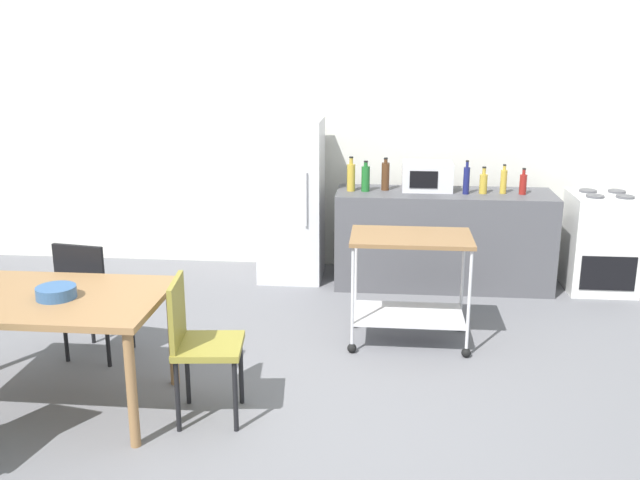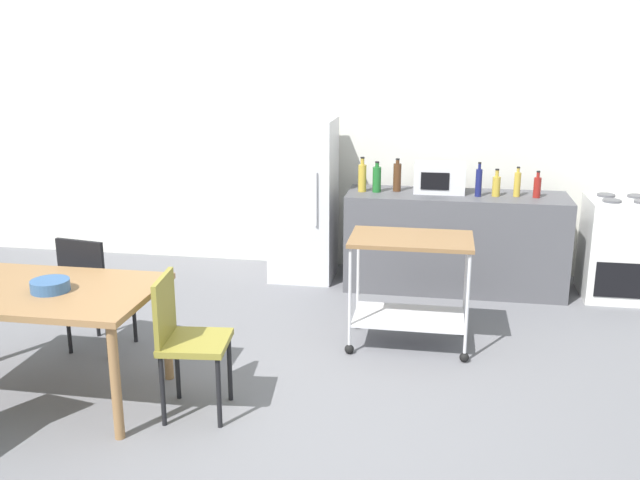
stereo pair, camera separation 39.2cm
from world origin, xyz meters
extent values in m
plane|color=slate|center=(0.00, 0.00, 0.00)|extent=(12.00, 12.00, 0.00)
cube|color=silver|center=(0.00, 3.20, 1.45)|extent=(8.40, 0.12, 2.90)
cube|color=#4C4C51|center=(0.90, 2.60, 0.45)|extent=(2.00, 0.64, 0.90)
cube|color=olive|center=(-1.72, -0.04, 0.73)|extent=(1.50, 0.90, 0.04)
cylinder|color=olive|center=(-1.03, -0.43, 0.35)|extent=(0.06, 0.06, 0.71)
cylinder|color=olive|center=(-1.03, 0.35, 0.35)|extent=(0.06, 0.06, 0.71)
cube|color=black|center=(-1.72, 0.76, 0.47)|extent=(0.46, 0.46, 0.04)
cube|color=black|center=(-1.75, 0.58, 0.69)|extent=(0.38, 0.09, 0.40)
cylinder|color=black|center=(-1.52, 0.90, 0.23)|extent=(0.03, 0.03, 0.45)
cylinder|color=black|center=(-1.86, 0.95, 0.23)|extent=(0.03, 0.03, 0.45)
cylinder|color=black|center=(-1.58, 0.56, 0.23)|extent=(0.03, 0.03, 0.45)
cylinder|color=black|center=(-1.91, 0.62, 0.23)|extent=(0.03, 0.03, 0.45)
cube|color=olive|center=(-0.68, -0.06, 0.47)|extent=(0.44, 0.44, 0.04)
cube|color=olive|center=(-0.86, -0.08, 0.69)|extent=(0.07, 0.38, 0.40)
cylinder|color=black|center=(-0.49, -0.21, 0.23)|extent=(0.03, 0.03, 0.45)
cylinder|color=black|center=(-0.53, 0.13, 0.23)|extent=(0.03, 0.03, 0.45)
cylinder|color=black|center=(-0.83, -0.25, 0.23)|extent=(0.03, 0.03, 0.45)
cylinder|color=black|center=(-0.87, 0.09, 0.23)|extent=(0.03, 0.03, 0.45)
cube|color=white|center=(2.35, 2.62, 0.45)|extent=(0.60, 0.60, 0.90)
cube|color=black|center=(2.35, 2.32, 0.25)|extent=(0.48, 0.01, 0.32)
cylinder|color=#47474C|center=(2.22, 2.50, 0.91)|extent=(0.16, 0.16, 0.02)
cylinder|color=#47474C|center=(2.48, 2.50, 0.91)|extent=(0.16, 0.16, 0.02)
cylinder|color=#47474C|center=(2.22, 2.74, 0.91)|extent=(0.16, 0.16, 0.02)
cylinder|color=#47474C|center=(2.48, 2.74, 0.91)|extent=(0.16, 0.16, 0.02)
cube|color=silver|center=(-0.55, 2.70, 0.78)|extent=(0.60, 0.60, 1.55)
cylinder|color=silver|center=(-0.37, 2.39, 0.85)|extent=(0.02, 0.02, 0.50)
cube|color=brown|center=(0.55, 1.21, 0.83)|extent=(0.90, 0.56, 0.03)
cube|color=silver|center=(0.55, 1.21, 0.22)|extent=(0.83, 0.52, 0.02)
cylinder|color=silver|center=(0.13, 0.96, 0.45)|extent=(0.02, 0.02, 0.76)
sphere|color=black|center=(0.13, 0.96, 0.04)|extent=(0.07, 0.07, 0.07)
cylinder|color=silver|center=(0.97, 0.96, 0.45)|extent=(0.02, 0.02, 0.76)
sphere|color=black|center=(0.97, 0.96, 0.04)|extent=(0.07, 0.07, 0.07)
cylinder|color=silver|center=(0.13, 1.46, 0.45)|extent=(0.02, 0.02, 0.76)
sphere|color=black|center=(0.13, 1.46, 0.04)|extent=(0.07, 0.07, 0.07)
cylinder|color=silver|center=(0.97, 1.46, 0.45)|extent=(0.02, 0.02, 0.76)
sphere|color=black|center=(0.97, 1.46, 0.04)|extent=(0.07, 0.07, 0.07)
cylinder|color=gold|center=(0.03, 2.58, 1.02)|extent=(0.08, 0.08, 0.25)
cylinder|color=gold|center=(0.03, 2.58, 1.18)|extent=(0.03, 0.03, 0.06)
cylinder|color=black|center=(0.03, 2.58, 1.22)|extent=(0.04, 0.04, 0.01)
cylinder|color=#1E6628|center=(0.17, 2.58, 1.02)|extent=(0.08, 0.08, 0.23)
cylinder|color=#1E6628|center=(0.17, 2.58, 1.15)|extent=(0.04, 0.04, 0.04)
cylinder|color=black|center=(0.17, 2.58, 1.18)|extent=(0.04, 0.04, 0.01)
cylinder|color=#4C2D19|center=(0.35, 2.65, 1.03)|extent=(0.07, 0.07, 0.26)
cylinder|color=#4C2D19|center=(0.35, 2.65, 1.18)|extent=(0.03, 0.03, 0.04)
cylinder|color=black|center=(0.35, 2.65, 1.20)|extent=(0.04, 0.04, 0.01)
cube|color=silver|center=(0.74, 2.69, 1.03)|extent=(0.46, 0.34, 0.26)
cube|color=black|center=(0.70, 2.52, 1.03)|extent=(0.25, 0.01, 0.16)
cylinder|color=navy|center=(1.08, 2.54, 1.02)|extent=(0.06, 0.06, 0.25)
cylinder|color=navy|center=(1.08, 2.54, 1.17)|extent=(0.03, 0.03, 0.05)
cylinder|color=black|center=(1.08, 2.54, 1.20)|extent=(0.03, 0.03, 0.01)
cylinder|color=gold|center=(1.24, 2.57, 0.99)|extent=(0.07, 0.07, 0.18)
cylinder|color=gold|center=(1.24, 2.57, 1.11)|extent=(0.03, 0.03, 0.06)
cylinder|color=black|center=(1.24, 2.57, 1.14)|extent=(0.04, 0.04, 0.01)
cylinder|color=gold|center=(1.42, 2.59, 1.01)|extent=(0.06, 0.06, 0.22)
cylinder|color=gold|center=(1.42, 2.59, 1.14)|extent=(0.03, 0.03, 0.04)
cylinder|color=black|center=(1.42, 2.59, 1.16)|extent=(0.03, 0.03, 0.01)
cylinder|color=maroon|center=(1.60, 2.57, 0.99)|extent=(0.07, 0.07, 0.18)
cylinder|color=maroon|center=(1.60, 2.57, 1.10)|extent=(0.03, 0.03, 0.05)
cylinder|color=black|center=(1.60, 2.57, 1.13)|extent=(0.03, 0.03, 0.01)
cylinder|color=#33598C|center=(-1.60, -0.07, 0.79)|extent=(0.24, 0.24, 0.07)
camera|label=1|loc=(0.36, -3.92, 2.23)|focal=39.88mm
camera|label=2|loc=(0.75, -3.87, 2.23)|focal=39.88mm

